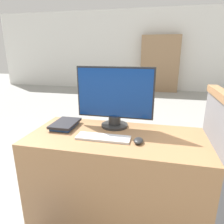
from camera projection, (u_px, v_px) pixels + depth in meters
wall_back at (151, 51)px, 7.10m from camera, size 12.00×0.06×2.80m
desk at (116, 178)px, 1.64m from camera, size 1.35×0.63×0.76m
carrel_divider at (212, 169)px, 1.43m from camera, size 0.07×0.61×1.13m
monitor at (115, 98)px, 1.64m from camera, size 0.64×0.23×0.50m
keyboard at (103, 138)px, 1.47m from camera, size 0.40×0.12×0.02m
mouse at (138, 141)px, 1.40m from camera, size 0.07×0.10×0.03m
book_stack at (65, 124)px, 1.69m from camera, size 0.19×0.28×0.04m
bookshelf_far at (160, 64)px, 6.94m from camera, size 1.29×0.32×1.91m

